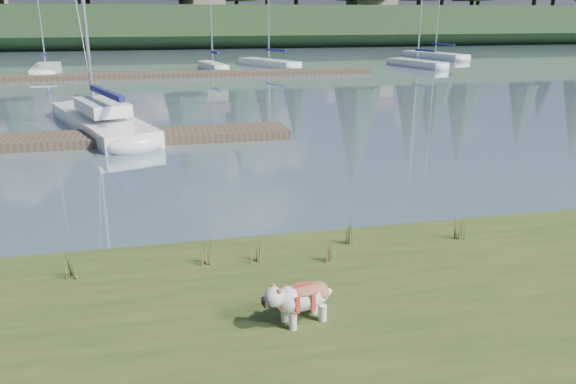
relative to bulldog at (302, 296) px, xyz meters
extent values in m
plane|color=slate|center=(-1.21, 34.61, -0.72)|extent=(200.00, 200.00, 0.00)
cube|color=#1C3218|center=(-1.21, 77.61, 1.78)|extent=(200.00, 20.00, 5.00)
cylinder|color=silver|center=(-0.16, -0.16, -0.26)|extent=(0.11, 0.11, 0.23)
cylinder|color=silver|center=(-0.22, 0.06, -0.26)|extent=(0.11, 0.11, 0.23)
cylinder|color=silver|center=(0.28, -0.04, -0.26)|extent=(0.11, 0.11, 0.23)
cylinder|color=silver|center=(0.22, 0.18, -0.26)|extent=(0.11, 0.11, 0.23)
ellipsoid|color=silver|center=(0.04, 0.01, -0.02)|extent=(0.82, 0.56, 0.35)
ellipsoid|color=#A2663C|center=(0.04, 0.01, 0.09)|extent=(0.60, 0.48, 0.12)
ellipsoid|color=silver|center=(-0.40, -0.11, 0.09)|extent=(0.32, 0.33, 0.26)
cube|color=black|center=(-0.51, -0.14, 0.05)|extent=(0.11, 0.15, 0.10)
cube|color=white|center=(-3.96, 16.01, -0.50)|extent=(4.70, 8.76, 0.70)
ellipsoid|color=white|center=(-5.39, 20.06, -0.50)|extent=(2.55, 2.84, 0.70)
cube|color=navy|center=(-3.54, 14.81, 0.83)|extent=(1.49, 3.75, 0.20)
cube|color=white|center=(-3.80, 15.55, 0.23)|extent=(2.33, 3.40, 0.45)
cube|color=#4C3D2C|center=(-5.21, 13.61, -0.57)|extent=(16.00, 2.00, 0.30)
cube|color=#4C3D2C|center=(0.79, 34.61, -0.57)|extent=(26.00, 2.20, 0.30)
cube|color=white|center=(-9.77, 38.95, -0.50)|extent=(2.41, 7.60, 0.70)
ellipsoid|color=white|center=(-10.13, 42.66, -0.50)|extent=(1.82, 2.19, 0.70)
cube|color=navy|center=(-9.67, 37.93, 0.68)|extent=(0.49, 2.98, 0.20)
cube|color=white|center=(2.55, 38.78, -0.50)|extent=(2.02, 5.15, 0.70)
ellipsoid|color=white|center=(2.10, 41.26, -0.50)|extent=(1.33, 1.55, 0.70)
cylinder|color=silver|center=(2.55, 38.78, 4.04)|extent=(0.12, 0.12, 7.92)
cube|color=navy|center=(2.67, 38.11, 0.68)|extent=(0.55, 2.00, 0.20)
cube|color=white|center=(7.43, 40.76, -0.50)|extent=(4.32, 6.88, 0.70)
ellipsoid|color=white|center=(5.97, 43.87, -0.50)|extent=(2.15, 2.33, 0.70)
cube|color=navy|center=(7.82, 39.91, 0.68)|extent=(1.34, 2.56, 0.20)
cube|color=white|center=(19.32, 37.49, -0.50)|extent=(2.89, 6.12, 0.70)
ellipsoid|color=white|center=(18.53, 40.37, -0.50)|extent=(1.69, 1.92, 0.70)
cube|color=navy|center=(19.54, 36.71, 0.68)|extent=(0.82, 2.34, 0.20)
cube|color=white|center=(25.23, 46.01, -0.50)|extent=(3.56, 8.15, 0.70)
ellipsoid|color=white|center=(24.33, 49.88, -0.50)|extent=(2.18, 2.50, 0.70)
cube|color=navy|center=(25.48, 44.95, 0.68)|extent=(0.91, 3.12, 0.20)
cone|color=#475B23|center=(-1.14, 2.12, -0.11)|extent=(0.03, 0.03, 0.52)
cone|color=brown|center=(-1.03, 2.05, -0.17)|extent=(0.03, 0.03, 0.41)
cone|color=#475B23|center=(-1.08, 2.15, -0.09)|extent=(0.03, 0.03, 0.57)
cone|color=brown|center=(-1.00, 2.09, -0.19)|extent=(0.03, 0.03, 0.36)
cone|color=#475B23|center=(-1.12, 2.04, -0.14)|extent=(0.03, 0.03, 0.46)
cone|color=#475B23|center=(-0.35, 2.06, -0.13)|extent=(0.03, 0.03, 0.48)
cone|color=brown|center=(-0.24, 1.99, -0.18)|extent=(0.03, 0.03, 0.39)
cone|color=#475B23|center=(-0.29, 2.09, -0.11)|extent=(0.03, 0.03, 0.53)
cone|color=brown|center=(-0.21, 2.03, -0.20)|extent=(0.03, 0.03, 0.34)
cone|color=#475B23|center=(-0.33, 1.98, -0.16)|extent=(0.03, 0.03, 0.43)
cone|color=#475B23|center=(1.45, 2.42, -0.11)|extent=(0.03, 0.03, 0.53)
cone|color=brown|center=(1.56, 2.35, -0.16)|extent=(0.03, 0.03, 0.42)
cone|color=#475B23|center=(1.51, 2.45, -0.08)|extent=(0.03, 0.03, 0.58)
cone|color=brown|center=(1.59, 2.39, -0.19)|extent=(0.03, 0.03, 0.37)
cone|color=#475B23|center=(1.47, 2.34, -0.13)|extent=(0.03, 0.03, 0.48)
cone|color=#475B23|center=(-3.28, 2.10, -0.12)|extent=(0.03, 0.03, 0.51)
cone|color=brown|center=(-3.17, 2.03, -0.17)|extent=(0.03, 0.03, 0.41)
cone|color=#475B23|center=(-3.22, 2.13, -0.09)|extent=(0.03, 0.03, 0.56)
cone|color=brown|center=(-3.14, 2.07, -0.19)|extent=(0.03, 0.03, 0.36)
cone|color=#475B23|center=(-3.26, 2.02, -0.14)|extent=(0.03, 0.03, 0.46)
cone|color=#475B23|center=(0.83, 1.79, -0.16)|extent=(0.03, 0.03, 0.43)
cone|color=brown|center=(0.94, 1.72, -0.20)|extent=(0.03, 0.03, 0.34)
cone|color=#475B23|center=(0.89, 1.82, -0.14)|extent=(0.03, 0.03, 0.47)
cone|color=brown|center=(0.97, 1.76, -0.22)|extent=(0.03, 0.03, 0.30)
cone|color=#475B23|center=(0.85, 1.71, -0.18)|extent=(0.03, 0.03, 0.38)
cone|color=#475B23|center=(3.44, 2.21, -0.11)|extent=(0.03, 0.03, 0.52)
cone|color=brown|center=(3.55, 2.14, -0.16)|extent=(0.03, 0.03, 0.42)
cone|color=#475B23|center=(3.50, 2.24, -0.08)|extent=(0.03, 0.03, 0.58)
cone|color=brown|center=(3.58, 2.18, -0.19)|extent=(0.03, 0.03, 0.37)
cone|color=#475B23|center=(3.46, 2.13, -0.14)|extent=(0.03, 0.03, 0.47)
cube|color=#33281C|center=(-1.21, 3.01, -0.65)|extent=(60.00, 0.50, 0.14)
cylinder|color=#382619|center=(-11.21, 76.61, 5.18)|extent=(0.60, 0.60, 1.80)
cylinder|color=#382619|center=(1.79, 70.61, 5.18)|extent=(0.60, 0.60, 1.80)
cylinder|color=#382619|center=(13.79, 74.61, 5.18)|extent=(0.60, 0.60, 1.80)
cylinder|color=#382619|center=(26.79, 72.61, 5.18)|extent=(0.60, 0.60, 1.80)
cylinder|color=#382619|center=(40.79, 75.61, 5.18)|extent=(0.60, 0.60, 1.80)
cylinder|color=#382619|center=(53.79, 71.61, 5.18)|extent=(0.60, 0.60, 1.80)
camera|label=1|loc=(-1.65, -6.43, 3.57)|focal=35.00mm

